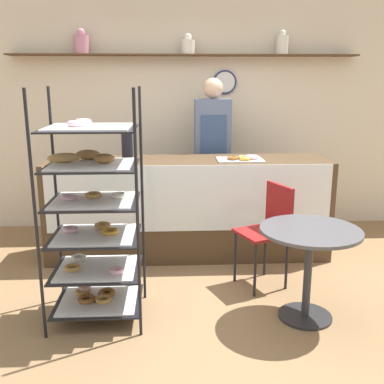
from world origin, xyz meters
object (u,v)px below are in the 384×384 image
Objects in this scene: cafe_table at (309,251)px; coffee_carafe at (127,144)px; pastry_rack at (93,217)px; donut_tray_counter at (243,159)px; cafe_chair at (270,224)px; person_worker at (212,151)px.

cafe_table is 2.09m from coffee_carafe.
donut_tray_counter is (1.29, 1.16, 0.23)m from pastry_rack.
donut_tray_counter reaches higher than cafe_chair.
person_worker reaches higher than cafe_chair.
donut_tray_counter is (1.14, -0.11, -0.14)m from coffee_carafe.
donut_tray_counter is (-0.31, 1.27, 0.48)m from cafe_table.
cafe_table is 0.83× the size of cafe_chair.
coffee_carafe is (-0.90, -0.54, 0.16)m from person_worker.
person_worker is 0.69m from donut_tray_counter.
cafe_table is at bearing -4.00° from pastry_rack.
cafe_chair is 2.82× the size of coffee_carafe.
pastry_rack is 1.53m from cafe_chair.
coffee_carafe is (0.15, 1.26, 0.36)m from pastry_rack.
donut_tray_counter is at bearing -69.90° from person_worker.
cafe_table is 2.33× the size of coffee_carafe.
cafe_chair is at bearing -77.61° from donut_tray_counter.
donut_tray_counter is (0.24, -0.65, 0.03)m from person_worker.
pastry_rack is 1.75m from donut_tray_counter.
cafe_table is 1.39m from donut_tray_counter.
pastry_rack is 0.96× the size of person_worker.
cafe_chair is at bearing -73.72° from person_worker.
cafe_table is (1.59, -0.11, -0.25)m from pastry_rack.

